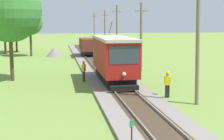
{
  "coord_description": "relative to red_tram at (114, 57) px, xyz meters",
  "views": [
    {
      "loc": [
        -4.58,
        -7.48,
        5.07
      ],
      "look_at": [
        -0.4,
        16.44,
        1.35
      ],
      "focal_mm": 51.06,
      "sensor_mm": 36.0,
      "label": 1
    }
  ],
  "objects": [
    {
      "name": "tree_right_far",
      "position": [
        -11.09,
        29.13,
        1.71
      ],
      "size": [
        4.3,
        4.3,
        6.06
      ],
      "color": "#4C3823",
      "rests_on": "ground"
    },
    {
      "name": "second_worker",
      "position": [
        -2.36,
        1.45,
        -1.21
      ],
      "size": [
        0.39,
        0.45,
        1.78
      ],
      "rotation": [
        0.0,
        0.0,
        2.65
      ],
      "color": "#38332D",
      "rests_on": "ground"
    },
    {
      "name": "utility_pole_mid",
      "position": [
        3.85,
        5.89,
        1.37
      ],
      "size": [
        1.4,
        0.39,
        6.93
      ],
      "color": "#7A664C",
      "rests_on": "ground"
    },
    {
      "name": "red_tram",
      "position": [
        0.0,
        0.0,
        0.0
      ],
      "size": [
        2.6,
        8.54,
        4.79
      ],
      "color": "maroon",
      "rests_on": "rail_right"
    },
    {
      "name": "utility_pole_distant",
      "position": [
        3.85,
        30.29,
        1.4
      ],
      "size": [
        1.4,
        0.3,
        6.99
      ],
      "color": "#7A664C",
      "rests_on": "ground"
    },
    {
      "name": "tree_horizon",
      "position": [
        -12.4,
        25.87,
        2.84
      ],
      "size": [
        4.85,
        4.85,
        7.46
      ],
      "color": "#4C3823",
      "rests_on": "ground"
    },
    {
      "name": "utility_pole_near_tram",
      "position": [
        3.85,
        -7.22,
        2.13
      ],
      "size": [
        1.4,
        0.67,
        8.45
      ],
      "color": "#7A664C",
      "rests_on": "ground"
    },
    {
      "name": "tree_right_near",
      "position": [
        -8.28,
        22.55,
        2.69
      ],
      "size": [
        3.63,
        3.63,
        6.72
      ],
      "color": "#4C3823",
      "rests_on": "ground"
    },
    {
      "name": "tree_left_near",
      "position": [
        -8.4,
        2.75,
        3.81
      ],
      "size": [
        5.41,
        5.41,
        8.72
      ],
      "color": "#4C3823",
      "rests_on": "ground"
    },
    {
      "name": "utility_pole_horizon",
      "position": [
        3.85,
        46.12,
        1.38
      ],
      "size": [
        1.4,
        0.37,
        6.96
      ],
      "color": "#7A664C",
      "rests_on": "ground"
    },
    {
      "name": "trackside_signal_marker",
      "position": [
        -1.7,
        -13.42,
        -1.53
      ],
      "size": [
        0.21,
        0.21,
        1.18
      ],
      "color": "black",
      "rests_on": "ground"
    },
    {
      "name": "track_worker",
      "position": [
        2.66,
        -5.42,
        -1.21
      ],
      "size": [
        0.41,
        0.29,
        1.78
      ],
      "rotation": [
        0.0,
        0.0,
        -1.7
      ],
      "color": "black",
      "rests_on": "ground"
    },
    {
      "name": "gravel_pile",
      "position": [
        -4.94,
        21.52,
        -1.53
      ],
      "size": [
        2.5,
        2.5,
        1.33
      ],
      "primitive_type": "cone",
      "color": "gray",
      "rests_on": "ground"
    },
    {
      "name": "freight_car",
      "position": [
        -0.0,
        20.39,
        -0.64
      ],
      "size": [
        2.4,
        5.2,
        2.31
      ],
      "color": "maroon",
      "rests_on": "rail_right"
    },
    {
      "name": "utility_pole_far",
      "position": [
        3.85,
        18.92,
        1.58
      ],
      "size": [
        1.4,
        0.26,
        7.34
      ],
      "color": "#7A664C",
      "rests_on": "ground"
    }
  ]
}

